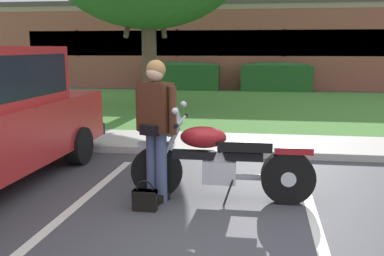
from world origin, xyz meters
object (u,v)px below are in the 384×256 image
handbag (145,198)px  hedge_center_left (276,76)px  rider_person (156,121)px  brick_building (278,45)px  motorcycle (228,161)px  hedge_left (182,76)px

handbag → hedge_center_left: (2.18, 13.43, 0.51)m
rider_person → brick_building: size_ratio=0.06×
motorcycle → hedge_left: motorcycle is taller
motorcycle → hedge_left: size_ratio=0.70×
hedge_center_left → brick_building: (0.31, 5.09, 1.29)m
rider_person → brick_building: brick_building is taller
rider_person → hedge_center_left: rider_person is taller
handbag → hedge_center_left: bearing=80.8°
hedge_left → brick_building: 6.78m
handbag → hedge_left: 13.56m
motorcycle → rider_person: size_ratio=1.31×
brick_building → motorcycle: bearing=-95.0°
motorcycle → hedge_left: 13.24m
motorcycle → handbag: motorcycle is taller
rider_person → hedge_left: 13.23m
motorcycle → brick_building: brick_building is taller
motorcycle → hedge_center_left: size_ratio=0.77×
motorcycle → handbag: bearing=-152.7°
hedge_left → hedge_center_left: size_ratio=1.10×
rider_person → handbag: bearing=-101.0°
motorcycle → hedge_center_left: motorcycle is taller
hedge_center_left → handbag: bearing=-99.2°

